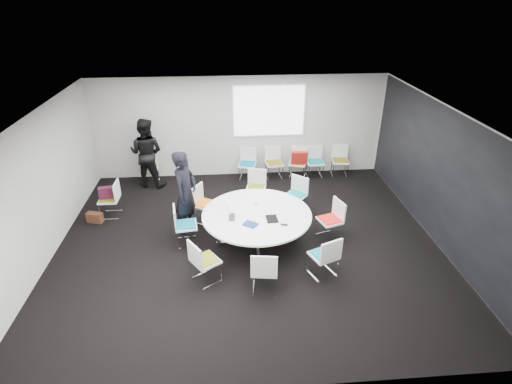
{
  "coord_description": "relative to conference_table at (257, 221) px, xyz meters",
  "views": [
    {
      "loc": [
        -0.4,
        -7.06,
        4.93
      ],
      "look_at": [
        0.2,
        0.4,
        1.0
      ],
      "focal_mm": 28.0,
      "sensor_mm": 36.0,
      "label": 1
    }
  ],
  "objects": [
    {
      "name": "room_shell",
      "position": [
        -0.09,
        0.04,
        0.86
      ],
      "size": [
        8.08,
        7.08,
        2.88
      ],
      "color": "black",
      "rests_on": "ground"
    },
    {
      "name": "conference_table",
      "position": [
        0.0,
        0.0,
        0.0
      ],
      "size": [
        2.25,
        2.25,
        0.73
      ],
      "color": "silver",
      "rests_on": "ground"
    },
    {
      "name": "projection_screen",
      "position": [
        0.62,
        3.5,
        1.31
      ],
      "size": [
        1.9,
        0.03,
        1.35
      ],
      "primitive_type": "cube",
      "color": "white",
      "rests_on": "room_shell"
    },
    {
      "name": "chair_ring_a",
      "position": [
        1.58,
        0.08,
        -0.27
      ],
      "size": [
        0.57,
        0.57,
        0.88
      ],
      "rotation": [
        0.0,
        0.0,
        1.88
      ],
      "color": "silver",
      "rests_on": "ground"
    },
    {
      "name": "chair_ring_b",
      "position": [
        1.03,
        1.24,
        -0.27
      ],
      "size": [
        0.64,
        0.64,
        0.88
      ],
      "rotation": [
        0.0,
        0.0,
        2.44
      ],
      "color": "silver",
      "rests_on": "ground"
    },
    {
      "name": "chair_ring_c",
      "position": [
        0.12,
        1.7,
        -0.27
      ],
      "size": [
        0.55,
        0.54,
        0.88
      ],
      "rotation": [
        0.0,
        0.0,
        2.92
      ],
      "color": "silver",
      "rests_on": "ground"
    },
    {
      "name": "chair_ring_d",
      "position": [
        -1.11,
        1.0,
        -0.27
      ],
      "size": [
        0.62,
        0.62,
        0.88
      ],
      "rotation": [
        0.0,
        0.0,
        4.18
      ],
      "color": "silver",
      "rests_on": "ground"
    },
    {
      "name": "chair_ring_e",
      "position": [
        -1.49,
        0.13,
        -0.27
      ],
      "size": [
        0.5,
        0.51,
        0.88
      ],
      "rotation": [
        0.0,
        0.0,
        4.84
      ],
      "color": "silver",
      "rests_on": "ground"
    },
    {
      "name": "chair_ring_f",
      "position": [
        -1.04,
        -1.12,
        -0.27
      ],
      "size": [
        0.63,
        0.63,
        0.88
      ],
      "rotation": [
        0.0,
        0.0,
        5.3
      ],
      "color": "silver",
      "rests_on": "ground"
    },
    {
      "name": "chair_ring_g",
      "position": [
        0.02,
        -1.46,
        -0.27
      ],
      "size": [
        0.52,
        0.51,
        0.88
      ],
      "rotation": [
        0.0,
        0.0,
        6.14
      ],
      "color": "silver",
      "rests_on": "ground"
    },
    {
      "name": "chair_ring_h",
      "position": [
        1.16,
        -1.14,
        -0.27
      ],
      "size": [
        0.6,
        0.59,
        0.88
      ],
      "rotation": [
        0.0,
        0.0,
        6.67
      ],
      "color": "silver",
      "rests_on": "ground"
    },
    {
      "name": "chair_back_a",
      "position": [
        -0.0,
        3.17,
        -0.27
      ],
      "size": [
        0.54,
        0.54,
        0.88
      ],
      "rotation": [
        0.0,
        0.0,
        2.93
      ],
      "color": "silver",
      "rests_on": "ground"
    },
    {
      "name": "chair_back_b",
      "position": [
        0.75,
        3.18,
        -0.27
      ],
      "size": [
        0.5,
        0.49,
        0.88
      ],
      "rotation": [
        0.0,
        0.0,
        3.25
      ],
      "color": "silver",
      "rests_on": "ground"
    },
    {
      "name": "chair_back_c",
      "position": [
        1.42,
        3.17,
        -0.27
      ],
      "size": [
        0.57,
        0.57,
        0.88
      ],
      "rotation": [
        0.0,
        0.0,
        2.84
      ],
      "color": "silver",
      "rests_on": "ground"
    },
    {
      "name": "chair_back_d",
      "position": [
        1.91,
        3.17,
        -0.27
      ],
      "size": [
        0.46,
        0.45,
        0.88
      ],
      "rotation": [
        0.0,
        0.0,
        3.14
      ],
      "color": "silver",
      "rests_on": "ground"
    },
    {
      "name": "chair_back_e",
      "position": [
        2.65,
        3.21,
        -0.27
      ],
      "size": [
        0.51,
        0.5,
        0.88
      ],
      "rotation": [
        0.0,
        0.0,
        3.03
      ],
      "color": "silver",
      "rests_on": "ground"
    },
    {
      "name": "chair_spare_left",
      "position": [
        -3.34,
        1.42,
        -0.27
      ],
      "size": [
        0.45,
        0.46,
        0.88
      ],
      "rotation": [
        0.0,
        0.0,
        1.56
      ],
      "color": "silver",
      "rests_on": "ground"
    },
    {
      "name": "chair_person_back",
      "position": [
        -2.69,
        3.17,
        -0.27
      ],
      "size": [
        0.51,
        0.5,
        0.88
      ],
      "rotation": [
        0.0,
        0.0,
        3.26
      ],
      "color": "silver",
      "rests_on": "ground"
    },
    {
      "name": "person_main",
      "position": [
        -1.48,
        0.61,
        0.41
      ],
      "size": [
        0.69,
        0.82,
        1.9
      ],
      "primitive_type": "imported",
      "rotation": [
        0.0,
        0.0,
        1.17
      ],
      "color": "black",
      "rests_on": "ground"
    },
    {
      "name": "person_back",
      "position": [
        -2.69,
        3.01,
        0.4
      ],
      "size": [
        1.07,
        0.93,
        1.88
      ],
      "primitive_type": "imported",
      "rotation": [
        0.0,
        0.0,
        2.88
      ],
      "color": "black",
      "rests_on": "ground"
    },
    {
      "name": "laptop",
      "position": [
        -0.47,
        -0.11,
        0.2
      ],
      "size": [
        0.2,
        0.3,
        0.02
      ],
      "primitive_type": "imported",
      "rotation": [
        0.0,
        0.0,
        1.52
      ],
      "color": "#333338",
      "rests_on": "conference_table"
    },
    {
      "name": "laptop_lid",
      "position": [
        -0.59,
        0.11,
        0.32
      ],
      "size": [
        0.09,
        0.3,
        0.22
      ],
      "primitive_type": "cube",
      "rotation": [
        0.0,
        0.0,
        1.8
      ],
      "color": "silver",
      "rests_on": "conference_table"
    },
    {
      "name": "notebook_black",
      "position": [
        0.29,
        -0.24,
        0.2
      ],
      "size": [
        0.24,
        0.31,
        0.02
      ],
      "primitive_type": "cube",
      "rotation": [
        0.0,
        0.0,
        0.06
      ],
      "color": "black",
      "rests_on": "conference_table"
    },
    {
      "name": "tablet_folio",
      "position": [
        -0.16,
        -0.42,
        0.2
      ],
      "size": [
        0.33,
        0.31,
        0.03
      ],
      "primitive_type": "cube",
      "rotation": [
        0.0,
        0.0,
        -0.62
      ],
      "color": "navy",
      "rests_on": "conference_table"
    },
    {
      "name": "papers_right",
      "position": [
        0.59,
        0.35,
        0.19
      ],
      "size": [
        0.35,
        0.29,
        0.0
      ],
      "primitive_type": "cube",
      "rotation": [
        0.0,
        0.0,
        0.3
      ],
      "color": "white",
      "rests_on": "conference_table"
    },
    {
      "name": "papers_front",
      "position": [
        0.75,
        -0.11,
        0.19
      ],
      "size": [
        0.31,
        0.23,
        0.0
      ],
      "primitive_type": "cube",
      "rotation": [
        0.0,
        0.0,
        -0.05
      ],
      "color": "white",
      "rests_on": "conference_table"
    },
    {
      "name": "cup",
      "position": [
        0.01,
        0.34,
        0.23
      ],
      "size": [
        0.08,
        0.08,
        0.09
      ],
      "primitive_type": "cylinder",
      "color": "white",
      "rests_on": "conference_table"
    },
    {
      "name": "phone",
      "position": [
        0.5,
        -0.47,
        0.19
      ],
      "size": [
        0.16,
        0.11,
        0.01
      ],
      "primitive_type": "cube",
      "rotation": [
        0.0,
        0.0,
        -0.34
      ],
      "color": "black",
      "rests_on": "conference_table"
    },
    {
      "name": "maroon_bag",
      "position": [
        -3.35,
        1.42,
        0.08
      ],
      "size": [
        0.42,
        0.2,
        0.28
      ],
      "primitive_type": "cube",
      "rotation": [
        0.0,
        0.0,
        0.16
      ],
      "color": "#401125",
      "rests_on": "chair_spare_left"
    },
    {
      "name": "brown_bag",
      "position": [
        -3.67,
        1.14,
        -0.42
      ],
      "size": [
        0.39,
        0.26,
        0.24
      ],
      "primitive_type": "cube",
      "rotation": [
        0.0,
        0.0,
        -0.29
      ],
      "color": "#482717",
      "rests_on": "ground"
    },
    {
      "name": "red_jacket",
      "position": [
        1.41,
        2.94,
        0.16
      ],
      "size": [
        0.45,
        0.19,
        0.36
      ],
      "primitive_type": "cube",
      "rotation": [
        0.17,
        0.0,
        -0.07
      ],
      "color": "maroon",
      "rests_on": "chair_back_c"
    }
  ]
}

